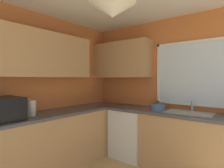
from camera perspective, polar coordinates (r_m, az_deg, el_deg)
room_shell at (r=2.67m, az=-6.34°, el=9.44°), size 3.58×3.79×2.55m
counter_run_left at (r=3.02m, az=-22.47°, el=-17.26°), size 0.65×3.40×0.91m
counter_run_back at (r=3.18m, az=21.56°, el=-16.26°), size 2.67×0.65×0.91m
dishwasher at (r=3.55m, az=5.80°, el=-14.63°), size 0.60×0.60×0.86m
microwave at (r=2.72m, az=-30.08°, el=-6.53°), size 0.48×0.36×0.29m
kettle at (r=2.84m, az=-23.41°, el=-6.77°), size 0.13×0.13×0.22m
sink_assembly at (r=3.06m, az=22.46°, el=-8.06°), size 0.67×0.40×0.19m
bowl at (r=3.23m, az=13.73°, el=-6.86°), size 0.23×0.23×0.09m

